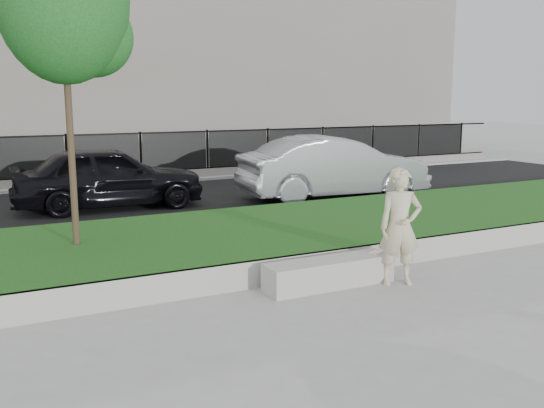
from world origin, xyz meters
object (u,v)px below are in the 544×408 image
man (400,227)px  book (376,252)px  stone_bench (329,273)px  young_tree (67,4)px  car_dark (109,177)px  car_silver (334,167)px

man → book: (-0.15, 0.34, -0.44)m
stone_bench → man: bearing=-20.5°
young_tree → stone_bench: bearing=-41.5°
car_dark → young_tree: bearing=165.4°
car_silver → car_dark: bearing=83.1°
man → stone_bench: bearing=-179.5°
stone_bench → car_dark: car_dark is taller
book → young_tree: young_tree is taller
car_silver → young_tree: bearing=122.3°
stone_bench → car_silver: (4.06, 6.23, 0.66)m
man → car_dark: 8.21m
young_tree → car_silver: (7.07, 3.56, -3.21)m
stone_bench → book: (0.81, -0.03, 0.21)m
young_tree → car_silver: 8.54m
stone_bench → young_tree: bearing=138.5°
man → young_tree: (-3.98, 3.03, 3.21)m
stone_bench → man: size_ratio=1.15×
book → young_tree: size_ratio=0.04×
book → man: bearing=-85.2°
car_dark → car_silver: bearing=-99.9°
stone_bench → book: bearing=-1.8°
book → young_tree: 5.93m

